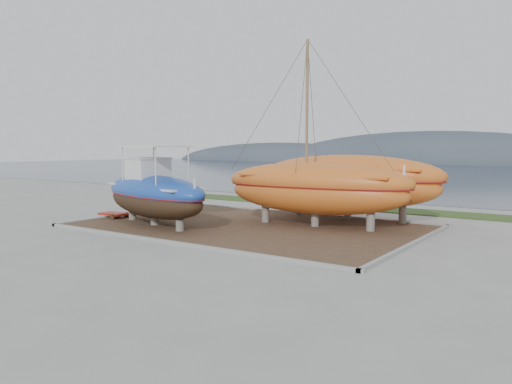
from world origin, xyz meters
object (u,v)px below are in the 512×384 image
Objects in this scene: white_dinghy at (171,205)px; orange_bare_hull at (348,188)px; orange_sailboat at (316,134)px; blue_caique at (154,186)px; red_trailer at (114,216)px.

white_dinghy is 11.41m from orange_bare_hull.
blue_caique is at bearing -153.46° from orange_sailboat.
blue_caique is 0.85× the size of orange_sailboat.
white_dinghy is at bearing 137.34° from blue_caique.
orange_sailboat is at bearing 17.15° from red_trailer.
orange_bare_hull reaches higher than white_dinghy.
orange_sailboat reaches higher than blue_caique.
blue_caique is at bearing -61.45° from white_dinghy.
orange_bare_hull is 14.56m from red_trailer.
white_dinghy is (-2.44, 3.78, -1.61)m from blue_caique.
orange_sailboat is (10.09, 0.94, 4.48)m from white_dinghy.
white_dinghy reaches higher than red_trailer.
red_trailer is (-4.25, 0.61, -2.10)m from blue_caique.
blue_caique is at bearing -10.07° from red_trailer.
orange_sailboat is at bearing -97.09° from orange_bare_hull.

